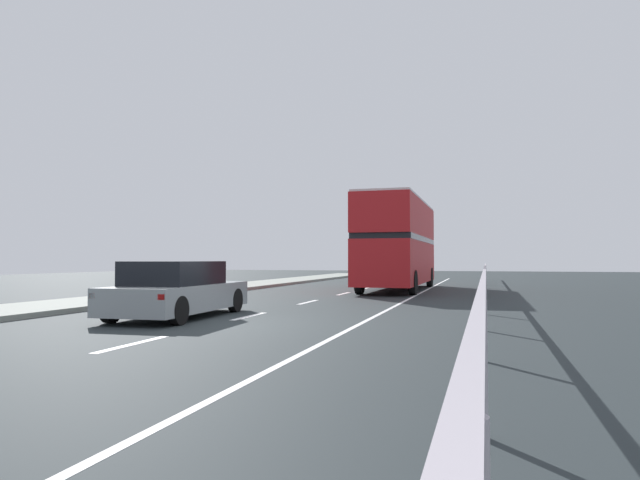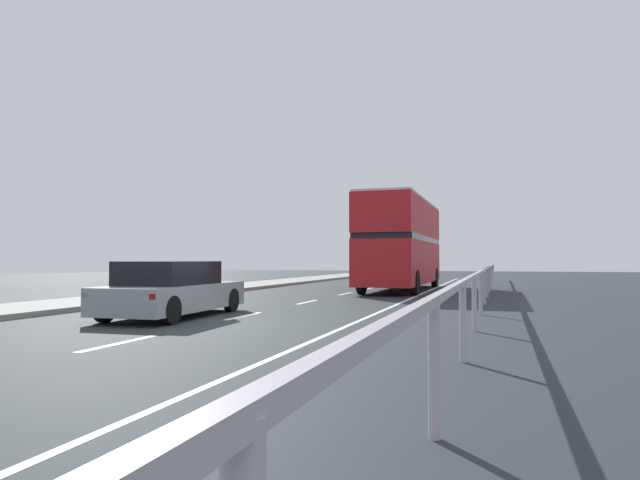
{
  "view_description": "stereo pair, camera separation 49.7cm",
  "coord_description": "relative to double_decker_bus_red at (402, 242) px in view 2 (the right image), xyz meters",
  "views": [
    {
      "loc": [
        5.74,
        -11.48,
        1.43
      ],
      "look_at": [
        0.03,
        7.77,
        2.13
      ],
      "focal_mm": 31.46,
      "sensor_mm": 36.0,
      "label": 1
    },
    {
      "loc": [
        6.22,
        -11.33,
        1.43
      ],
      "look_at": [
        0.03,
        7.77,
        2.13
      ],
      "focal_mm": 31.46,
      "sensor_mm": 36.0,
      "label": 2
    }
  ],
  "objects": [
    {
      "name": "lane_paint_markings",
      "position": [
        0.13,
        -5.81,
        -2.24
      ],
      "size": [
        3.19,
        46.0,
        0.01
      ],
      "color": "silver",
      "rests_on": "ground"
    },
    {
      "name": "ground_plane",
      "position": [
        -1.79,
        -14.77,
        -2.3
      ],
      "size": [
        75.81,
        120.0,
        0.1
      ],
      "primitive_type": "cube",
      "color": "#242B2D"
    },
    {
      "name": "hatchback_car_near",
      "position": [
        -3.4,
        -13.9,
        -1.58
      ],
      "size": [
        2.04,
        4.64,
        1.39
      ],
      "rotation": [
        0.0,
        0.0,
        0.04
      ],
      "color": "gray",
      "rests_on": "ground"
    },
    {
      "name": "bridge_side_railing",
      "position": [
        3.9,
        -5.77,
        -1.32
      ],
      "size": [
        0.1,
        42.0,
        1.14
      ],
      "color": "#B3AAB5",
      "rests_on": "ground"
    },
    {
      "name": "double_decker_bus_red",
      "position": [
        0.0,
        0.0,
        0.0
      ],
      "size": [
        2.5,
        10.09,
        4.19
      ],
      "rotation": [
        0.0,
        0.0,
        0.0
      ],
      "color": "#B2181C",
      "rests_on": "ground"
    }
  ]
}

